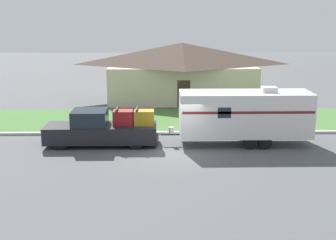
# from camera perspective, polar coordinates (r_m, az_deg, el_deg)

# --- Properties ---
(ground_plane) EXTENTS (120.00, 120.00, 0.00)m
(ground_plane) POSITION_cam_1_polar(r_m,az_deg,el_deg) (24.60, 1.31, -3.95)
(ground_plane) COLOR #515456
(curb_strip) EXTENTS (80.00, 0.30, 0.14)m
(curb_strip) POSITION_cam_1_polar(r_m,az_deg,el_deg) (28.18, 0.98, -1.57)
(curb_strip) COLOR beige
(curb_strip) RESTS_ON ground_plane
(lawn_strip) EXTENTS (80.00, 7.00, 0.03)m
(lawn_strip) POSITION_cam_1_polar(r_m,az_deg,el_deg) (31.73, 0.72, 0.02)
(lawn_strip) COLOR #477538
(lawn_strip) RESTS_ON ground_plane
(house_across_street) EXTENTS (12.64, 6.89, 4.72)m
(house_across_street) POSITION_cam_1_polar(r_m,az_deg,el_deg) (38.66, 1.69, 6.05)
(house_across_street) COLOR beige
(house_across_street) RESTS_ON ground_plane
(pickup_truck) EXTENTS (6.20, 2.04, 2.07)m
(pickup_truck) POSITION_cam_1_polar(r_m,az_deg,el_deg) (25.92, -8.02, -1.10)
(pickup_truck) COLOR black
(pickup_truck) RESTS_ON ground_plane
(travel_trailer) EXTENTS (8.19, 2.29, 3.22)m
(travel_trailer) POSITION_cam_1_polar(r_m,az_deg,el_deg) (25.99, 9.35, 0.75)
(travel_trailer) COLOR black
(travel_trailer) RESTS_ON ground_plane
(mailbox) EXTENTS (0.48, 0.20, 1.39)m
(mailbox) POSITION_cam_1_polar(r_m,az_deg,el_deg) (29.33, 8.46, 0.87)
(mailbox) COLOR brown
(mailbox) RESTS_ON ground_plane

